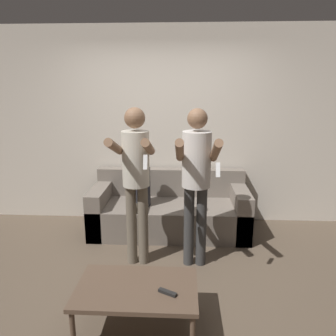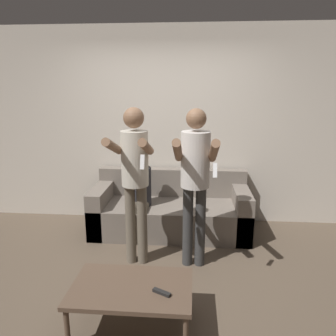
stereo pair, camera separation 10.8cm
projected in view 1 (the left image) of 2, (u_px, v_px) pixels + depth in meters
ground_plane at (153, 281)px, 3.30m from camera, size 14.00×14.00×0.00m
wall_back at (164, 127)px, 4.57m from camera, size 6.40×0.06×2.70m
couch at (170, 211)px, 4.39m from camera, size 2.05×0.84×0.79m
person_standing_left at (136, 171)px, 3.38m from camera, size 0.40×0.68×1.70m
person_standing_right at (196, 172)px, 3.35m from camera, size 0.42×0.68×1.70m
person_seated at (139, 191)px, 4.15m from camera, size 0.27×0.51×1.13m
coffee_table at (137, 290)px, 2.58m from camera, size 0.96×0.61×0.38m
remote_on_table at (167, 292)px, 2.48m from camera, size 0.15×0.10×0.02m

